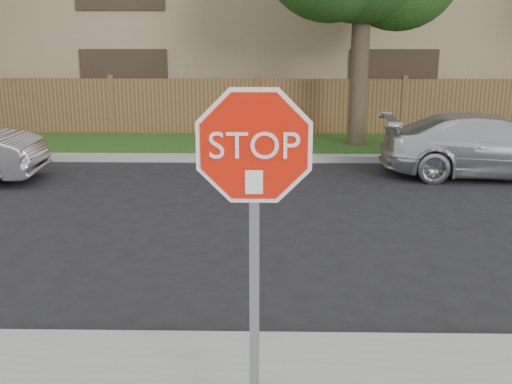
{
  "coord_description": "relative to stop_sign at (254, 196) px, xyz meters",
  "views": [
    {
      "loc": [
        0.29,
        -5.1,
        2.82
      ],
      "look_at": [
        0.21,
        -0.9,
        1.7
      ],
      "focal_mm": 42.0,
      "sensor_mm": 36.0,
      "label": 1
    }
  ],
  "objects": [
    {
      "name": "apartment_building",
      "position": [
        -0.21,
        18.48,
        1.7
      ],
      "size": [
        35.2,
        9.2,
        7.2
      ],
      "color": "#A18563",
      "rests_on": "ground"
    },
    {
      "name": "far_curb",
      "position": [
        -0.21,
        9.63,
        -1.75
      ],
      "size": [
        70.0,
        0.3,
        0.15
      ],
      "primitive_type": "cube",
      "color": "gray",
      "rests_on": "ground"
    },
    {
      "name": "sedan_right",
      "position": [
        4.53,
        8.3,
        -1.21
      ],
      "size": [
        4.39,
        2.01,
        1.25
      ],
      "primitive_type": "imported",
      "rotation": [
        0.0,
        0.0,
        1.51
      ],
      "color": "silver",
      "rests_on": "ground"
    },
    {
      "name": "ground",
      "position": [
        -0.21,
        1.48,
        -1.83
      ],
      "size": [
        90.0,
        90.0,
        0.0
      ],
      "primitive_type": "plane",
      "color": "black",
      "rests_on": "ground"
    },
    {
      "name": "stop_sign",
      "position": [
        0.0,
        0.0,
        0.0
      ],
      "size": [
        1.01,
        0.13,
        2.55
      ],
      "color": "gray",
      "rests_on": "sidewalk_near"
    },
    {
      "name": "grass_strip",
      "position": [
        -0.21,
        11.28,
        -1.77
      ],
      "size": [
        70.0,
        3.0,
        0.12
      ],
      "primitive_type": "cube",
      "color": "#1E4714",
      "rests_on": "ground"
    },
    {
      "name": "fence",
      "position": [
        -0.21,
        12.88,
        -1.03
      ],
      "size": [
        70.0,
        0.12,
        1.6
      ],
      "primitive_type": "cube",
      "color": "#54351D",
      "rests_on": "ground"
    }
  ]
}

